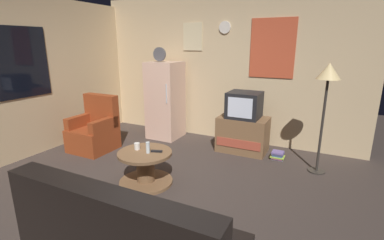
{
  "coord_description": "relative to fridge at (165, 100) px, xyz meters",
  "views": [
    {
      "loc": [
        1.9,
        -2.67,
        1.85
      ],
      "look_at": [
        0.12,
        0.9,
        0.75
      ],
      "focal_mm": 26.29,
      "sensor_mm": 36.0,
      "label": 1
    }
  ],
  "objects": [
    {
      "name": "ground_plane",
      "position": [
        1.01,
        -1.98,
        -0.75
      ],
      "size": [
        12.0,
        12.0,
        0.0
      ],
      "primitive_type": "plane",
      "color": "#3D332D"
    },
    {
      "name": "wall_with_art",
      "position": [
        1.02,
        0.47,
        0.62
      ],
      "size": [
        5.2,
        0.12,
        2.73
      ],
      "color": "#D1B284",
      "rests_on": "ground_plane"
    },
    {
      "name": "wall_left_with_window",
      "position": [
        -1.54,
        -1.98,
        0.55
      ],
      "size": [
        0.12,
        5.2,
        2.6
      ],
      "color": "#D1B284",
      "rests_on": "ground_plane"
    },
    {
      "name": "fridge",
      "position": [
        0.0,
        0.0,
        0.0
      ],
      "size": [
        0.6,
        0.62,
        1.77
      ],
      "color": "beige",
      "rests_on": "ground_plane"
    },
    {
      "name": "tv_stand",
      "position": [
        1.62,
        -0.08,
        -0.45
      ],
      "size": [
        0.84,
        0.53,
        0.61
      ],
      "color": "brown",
      "rests_on": "ground_plane"
    },
    {
      "name": "crt_tv",
      "position": [
        1.62,
        -0.08,
        0.08
      ],
      "size": [
        0.54,
        0.51,
        0.44
      ],
      "color": "black",
      "rests_on": "tv_stand"
    },
    {
      "name": "standing_lamp",
      "position": [
        2.86,
        -0.4,
        0.6
      ],
      "size": [
        0.32,
        0.32,
        1.59
      ],
      "color": "#332D28",
      "rests_on": "ground_plane"
    },
    {
      "name": "coffee_table",
      "position": [
        0.8,
        -1.82,
        -0.53
      ],
      "size": [
        0.72,
        0.72,
        0.45
      ],
      "color": "brown",
      "rests_on": "ground_plane"
    },
    {
      "name": "wine_glass",
      "position": [
        0.86,
        -1.83,
        -0.23
      ],
      "size": [
        0.05,
        0.05,
        0.15
      ],
      "primitive_type": "cylinder",
      "color": "silver",
      "rests_on": "coffee_table"
    },
    {
      "name": "mug_ceramic_white",
      "position": [
        0.66,
        -1.79,
        -0.26
      ],
      "size": [
        0.08,
        0.08,
        0.09
      ],
      "primitive_type": "cylinder",
      "color": "silver",
      "rests_on": "coffee_table"
    },
    {
      "name": "remote_control",
      "position": [
        0.95,
        -1.75,
        -0.29
      ],
      "size": [
        0.16,
        0.09,
        0.02
      ],
      "primitive_type": "cube",
      "rotation": [
        0.0,
        0.0,
        0.33
      ],
      "color": "black",
      "rests_on": "coffee_table"
    },
    {
      "name": "armchair",
      "position": [
        -0.76,
        -1.16,
        -0.42
      ],
      "size": [
        0.68,
        0.68,
        0.96
      ],
      "color": "maroon",
      "rests_on": "ground_plane"
    },
    {
      "name": "book_stack",
      "position": [
        2.26,
        -0.19,
        -0.69
      ],
      "size": [
        0.22,
        0.18,
        0.14
      ],
      "color": "#8D97A8",
      "rests_on": "ground_plane"
    }
  ]
}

